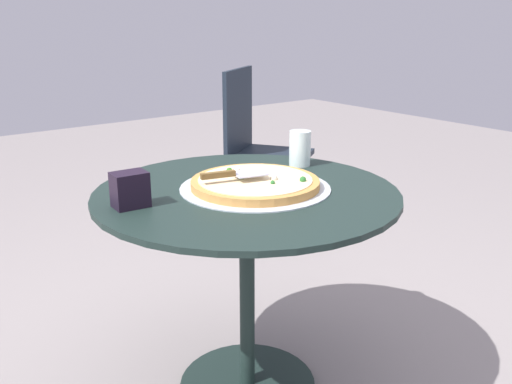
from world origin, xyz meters
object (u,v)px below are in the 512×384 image
at_px(pizza_server, 233,174).
at_px(patio_table, 247,238).
at_px(napkin_dispenser, 130,190).
at_px(pizza_on_tray, 256,184).
at_px(drinking_cup, 300,148).
at_px(patio_chair_far, 257,140).

bearing_deg(pizza_server, patio_table, -32.19).
distance_m(patio_table, napkin_dispenser, 0.42).
xyz_separation_m(pizza_on_tray, napkin_dispenser, (-0.39, 0.08, 0.04)).
bearing_deg(napkin_dispenser, pizza_server, -5.68).
height_order(pizza_server, napkin_dispenser, napkin_dispenser).
relative_size(drinking_cup, patio_chair_far, 0.13).
bearing_deg(patio_table, patio_chair_far, 51.01).
relative_size(napkin_dispenser, patio_chair_far, 0.11).
relative_size(patio_table, patio_chair_far, 1.01).
bearing_deg(patio_chair_far, napkin_dispenser, -139.79).
bearing_deg(patio_chair_far, pizza_server, -130.51).
xyz_separation_m(drinking_cup, napkin_dispenser, (-0.69, -0.05, -0.01)).
height_order(drinking_cup, patio_chair_far, patio_chair_far).
height_order(patio_table, napkin_dispenser, napkin_dispenser).
bearing_deg(drinking_cup, napkin_dispenser, -175.71).
distance_m(pizza_server, patio_chair_far, 1.56).
distance_m(patio_table, drinking_cup, 0.43).
bearing_deg(pizza_server, patio_chair_far, 49.49).
distance_m(drinking_cup, napkin_dispenser, 0.69).
xyz_separation_m(pizza_on_tray, drinking_cup, (0.30, 0.13, 0.05)).
xyz_separation_m(pizza_on_tray, pizza_server, (-0.07, 0.03, 0.04)).
bearing_deg(pizza_server, napkin_dispenser, 170.40).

